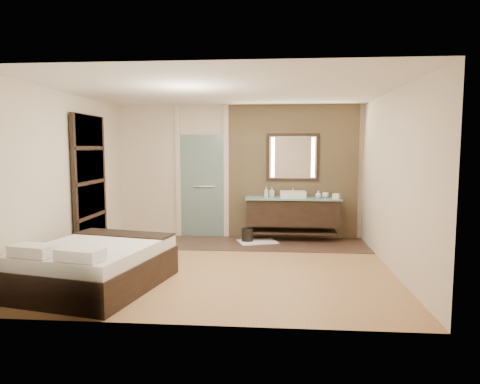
# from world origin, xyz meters

# --- Properties ---
(floor) EXTENTS (5.00, 5.00, 0.00)m
(floor) POSITION_xyz_m (0.00, 0.00, 0.00)
(floor) COLOR #9E7842
(floor) RESTS_ON ground
(tile_strip) EXTENTS (3.80, 1.30, 0.01)m
(tile_strip) POSITION_xyz_m (0.60, 1.60, 0.01)
(tile_strip) COLOR #38261F
(tile_strip) RESTS_ON floor
(stone_wall) EXTENTS (2.60, 0.08, 2.70)m
(stone_wall) POSITION_xyz_m (1.10, 2.21, 1.35)
(stone_wall) COLOR tan
(stone_wall) RESTS_ON floor
(vanity) EXTENTS (1.85, 0.55, 0.88)m
(vanity) POSITION_xyz_m (1.10, 1.92, 0.58)
(vanity) COLOR black
(vanity) RESTS_ON stone_wall
(mirror_unit) EXTENTS (1.06, 0.04, 0.96)m
(mirror_unit) POSITION_xyz_m (1.10, 2.16, 1.65)
(mirror_unit) COLOR black
(mirror_unit) RESTS_ON stone_wall
(frosted_door) EXTENTS (1.10, 0.12, 2.70)m
(frosted_door) POSITION_xyz_m (-0.75, 2.20, 1.14)
(frosted_door) COLOR #9EC8BF
(frosted_door) RESTS_ON floor
(shoji_partition) EXTENTS (0.06, 1.20, 2.40)m
(shoji_partition) POSITION_xyz_m (-2.43, 0.60, 1.21)
(shoji_partition) COLOR black
(shoji_partition) RESTS_ON floor
(bed) EXTENTS (1.84, 2.13, 0.72)m
(bed) POSITION_xyz_m (-1.60, -1.16, 0.30)
(bed) COLOR black
(bed) RESTS_ON floor
(bath_mat) EXTENTS (0.84, 0.70, 0.02)m
(bath_mat) POSITION_xyz_m (0.42, 1.69, 0.02)
(bath_mat) COLOR white
(bath_mat) RESTS_ON floor
(waste_bin) EXTENTS (0.26, 0.26, 0.27)m
(waste_bin) POSITION_xyz_m (0.21, 1.70, 0.14)
(waste_bin) COLOR black
(waste_bin) RESTS_ON floor
(tissue_box) EXTENTS (0.16, 0.16, 0.10)m
(tissue_box) POSITION_xyz_m (1.92, 1.77, 0.92)
(tissue_box) COLOR white
(tissue_box) RESTS_ON vanity
(soap_bottle_a) EXTENTS (0.09, 0.09, 0.21)m
(soap_bottle_a) POSITION_xyz_m (0.58, 1.89, 0.97)
(soap_bottle_a) COLOR silver
(soap_bottle_a) RESTS_ON vanity
(soap_bottle_b) EXTENTS (0.10, 0.10, 0.19)m
(soap_bottle_b) POSITION_xyz_m (0.69, 2.04, 0.96)
(soap_bottle_b) COLOR #B2B2B2
(soap_bottle_b) RESTS_ON vanity
(soap_bottle_c) EXTENTS (0.15, 0.15, 0.14)m
(soap_bottle_c) POSITION_xyz_m (1.59, 1.87, 0.94)
(soap_bottle_c) COLOR #ACD8D3
(soap_bottle_c) RESTS_ON vanity
(cup) EXTENTS (0.16, 0.16, 0.10)m
(cup) POSITION_xyz_m (1.74, 1.99, 0.91)
(cup) COLOR white
(cup) RESTS_ON vanity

